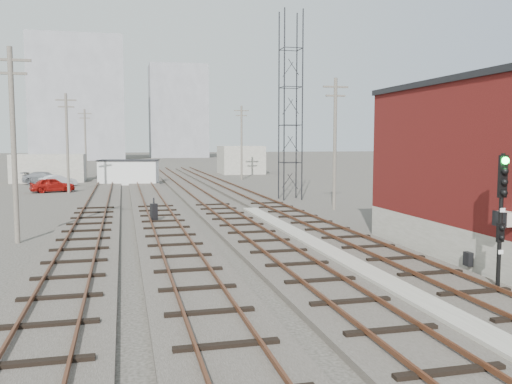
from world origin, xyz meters
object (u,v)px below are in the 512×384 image
object	(u,v)px
switch_stand	(154,213)
car_red	(52,185)
signal_mast	(502,210)
site_trailer	(129,172)
car_silver	(58,181)
car_grey	(45,178)

from	to	relation	value
switch_stand	car_red	distance (m)	23.42
signal_mast	switch_stand	distance (m)	19.42
site_trailer	car_red	bearing A→B (deg)	-122.03
car_red	car_silver	xyz separation A→B (m)	(-0.22, 6.36, -0.07)
site_trailer	car_grey	bearing A→B (deg)	174.89
signal_mast	car_silver	xyz separation A→B (m)	(-17.95, 45.07, -2.01)
switch_stand	car_grey	bearing A→B (deg)	83.08
signal_mast	car_grey	size ratio (longest dim) A/B	0.93
site_trailer	car_grey	world-z (taller)	site_trailer
signal_mast	car_grey	world-z (taller)	signal_mast
car_red	switch_stand	bearing A→B (deg)	-177.34
site_trailer	car_silver	size ratio (longest dim) A/B	1.85
switch_stand	car_grey	xyz separation A→B (m)	(-10.02, 32.06, 0.01)
switch_stand	site_trailer	bearing A→B (deg)	67.79
signal_mast	site_trailer	bearing A→B (deg)	103.10
switch_stand	car_red	xyz separation A→B (m)	(-8.03, 22.00, 0.00)
switch_stand	car_red	size ratio (longest dim) A/B	0.36
switch_stand	car_silver	size ratio (longest dim) A/B	0.39
switch_stand	site_trailer	distance (m)	29.52
site_trailer	switch_stand	bearing A→B (deg)	-77.03
switch_stand	car_silver	world-z (taller)	switch_stand
signal_mast	car_silver	size ratio (longest dim) A/B	1.18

